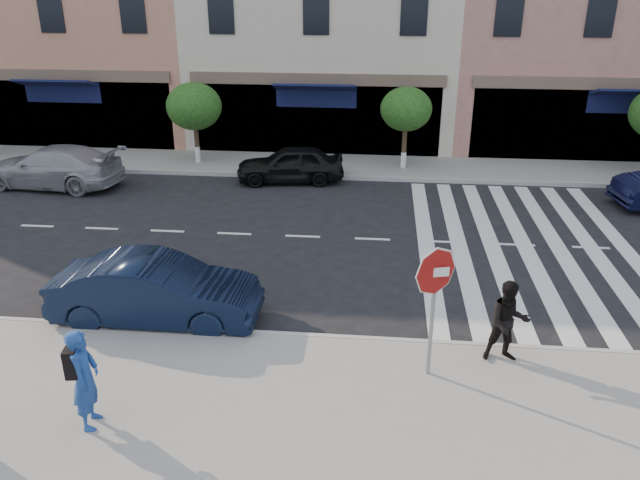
{
  "coord_description": "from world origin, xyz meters",
  "views": [
    {
      "loc": [
        2.15,
        -12.36,
        6.91
      ],
      "look_at": [
        0.85,
        0.51,
        1.4
      ],
      "focal_mm": 35.0,
      "sensor_mm": 36.0,
      "label": 1
    }
  ],
  "objects_px": {
    "photographer": "(85,379)",
    "walker": "(508,322)",
    "car_far_left": "(52,167)",
    "car_far_mid": "(290,164)",
    "stop_sign": "(435,284)",
    "car_near_mid": "(156,291)"
  },
  "relations": [
    {
      "from": "walker",
      "to": "car_far_mid",
      "type": "height_order",
      "value": "walker"
    },
    {
      "from": "car_far_left",
      "to": "stop_sign",
      "type": "bearing_deg",
      "value": 55.81
    },
    {
      "from": "car_far_mid",
      "to": "photographer",
      "type": "bearing_deg",
      "value": -12.99
    },
    {
      "from": "car_far_left",
      "to": "car_far_mid",
      "type": "bearing_deg",
      "value": 104.97
    },
    {
      "from": "car_near_mid",
      "to": "car_far_left",
      "type": "bearing_deg",
      "value": 37.85
    },
    {
      "from": "stop_sign",
      "to": "walker",
      "type": "xyz_separation_m",
      "value": [
        1.47,
        0.62,
        -1.03
      ]
    },
    {
      "from": "photographer",
      "to": "walker",
      "type": "xyz_separation_m",
      "value": [
        7.0,
        2.57,
        -0.06
      ]
    },
    {
      "from": "photographer",
      "to": "car_far_left",
      "type": "height_order",
      "value": "photographer"
    },
    {
      "from": "walker",
      "to": "car_near_mid",
      "type": "xyz_separation_m",
      "value": [
        -7.13,
        1.0,
        -0.24
      ]
    },
    {
      "from": "car_far_mid",
      "to": "stop_sign",
      "type": "bearing_deg",
      "value": 12.31
    },
    {
      "from": "walker",
      "to": "car_far_left",
      "type": "bearing_deg",
      "value": 139.51
    },
    {
      "from": "car_far_left",
      "to": "car_near_mid",
      "type": "bearing_deg",
      "value": 43.51
    },
    {
      "from": "stop_sign",
      "to": "car_far_mid",
      "type": "distance_m",
      "value": 12.54
    },
    {
      "from": "car_near_mid",
      "to": "car_far_mid",
      "type": "relative_size",
      "value": 1.15
    },
    {
      "from": "stop_sign",
      "to": "car_far_left",
      "type": "height_order",
      "value": "stop_sign"
    },
    {
      "from": "stop_sign",
      "to": "car_far_left",
      "type": "relative_size",
      "value": 0.51
    },
    {
      "from": "stop_sign",
      "to": "car_near_mid",
      "type": "bearing_deg",
      "value": 149.05
    },
    {
      "from": "car_far_left",
      "to": "photographer",
      "type": "bearing_deg",
      "value": 34.93
    },
    {
      "from": "car_near_mid",
      "to": "stop_sign",
      "type": "bearing_deg",
      "value": -106.24
    },
    {
      "from": "photographer",
      "to": "car_far_mid",
      "type": "xyz_separation_m",
      "value": [
        1.28,
        13.67,
        -0.37
      ]
    },
    {
      "from": "stop_sign",
      "to": "photographer",
      "type": "distance_m",
      "value": 5.95
    },
    {
      "from": "photographer",
      "to": "car_near_mid",
      "type": "bearing_deg",
      "value": -7.46
    }
  ]
}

